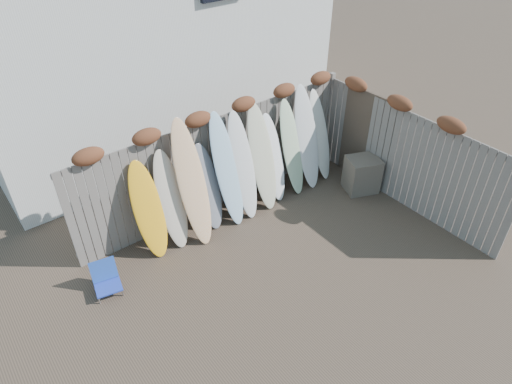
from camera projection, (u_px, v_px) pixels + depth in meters
ground at (298, 270)px, 8.00m from camera, size 80.00×80.00×0.00m
back_fence at (221, 154)px, 8.84m from camera, size 6.05×0.28×2.24m
right_fence at (406, 153)px, 8.95m from camera, size 0.28×4.40×2.24m
beach_chair at (106, 278)px, 7.50m from camera, size 0.50×0.52×0.55m
wooden_crate at (362, 174)px, 9.70m from camera, size 0.82×0.76×0.77m
lattice_panel at (368, 139)px, 9.64m from camera, size 0.11×1.36×2.04m
surfboard_0 at (148, 210)px, 7.91m from camera, size 0.55×0.67×1.79m
surfboard_1 at (171, 200)px, 8.11m from camera, size 0.54×0.70×1.83m
surfboard_2 at (192, 184)px, 8.08m from camera, size 0.56×0.85×2.33m
surfboard_3 at (208, 187)px, 8.55m from camera, size 0.51×0.62×1.68m
surfboard_4 at (227, 170)px, 8.54m from camera, size 0.50×0.78×2.20m
surfboard_5 at (243, 167)px, 8.74m from camera, size 0.53×0.78×2.10m
surfboard_6 at (262, 158)px, 8.96m from camera, size 0.56×0.78×2.13m
surfboard_7 at (273, 158)px, 9.24m from camera, size 0.47×0.66×1.81m
surfboard_8 at (292, 148)px, 9.39m from camera, size 0.46×0.71×1.99m
surfboard_9 at (307, 138)px, 9.55m from camera, size 0.58×0.80×2.16m
surfboard_10 at (320, 136)px, 9.84m from camera, size 0.49×0.71×1.96m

